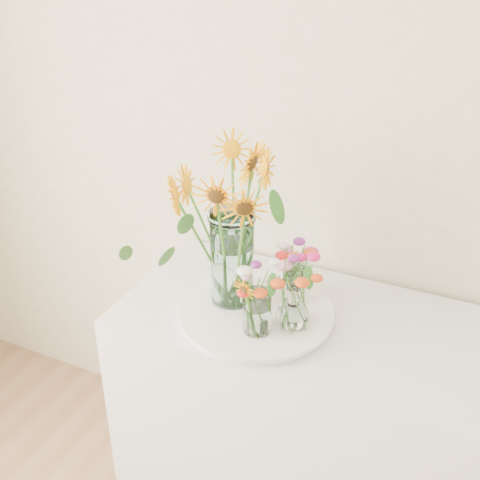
{
  "coord_description": "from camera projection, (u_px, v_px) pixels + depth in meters",
  "views": [
    {
      "loc": [
        0.27,
        0.46,
        2.0
      ],
      "look_at": [
        -0.38,
        1.84,
        1.18
      ],
      "focal_mm": 45.0,
      "sensor_mm": 36.0,
      "label": 1
    }
  ],
  "objects": [
    {
      "name": "counter",
      "position": [
        332.0,
        435.0,
        2.04
      ],
      "size": [
        1.4,
        0.6,
        0.9
      ],
      "primitive_type": "cube",
      "color": "white",
      "rests_on": "ground_plane"
    },
    {
      "name": "tray",
      "position": [
        256.0,
        315.0,
        1.86
      ],
      "size": [
        0.46,
        0.46,
        0.02
      ],
      "primitive_type": "cylinder",
      "color": "white",
      "rests_on": "counter"
    },
    {
      "name": "mason_jar",
      "position": [
        232.0,
        258.0,
        1.84
      ],
      "size": [
        0.16,
        0.16,
        0.31
      ],
      "primitive_type": "cylinder",
      "rotation": [
        0.0,
        0.0,
        0.19
      ],
      "color": "#C7F8FA",
      "rests_on": "tray"
    },
    {
      "name": "sunflower_bouquet",
      "position": [
        232.0,
        226.0,
        1.78
      ],
      "size": [
        0.69,
        0.69,
        0.53
      ],
      "primitive_type": null,
      "rotation": [
        0.0,
        0.0,
        0.19
      ],
      "color": "#F49905",
      "rests_on": "tray"
    },
    {
      "name": "small_vase_a",
      "position": [
        257.0,
        312.0,
        1.73
      ],
      "size": [
        0.09,
        0.09,
        0.14
      ],
      "primitive_type": "cylinder",
      "rotation": [
        0.0,
        0.0,
        0.07
      ],
      "color": "white",
      "rests_on": "tray"
    },
    {
      "name": "wildflower_posy_a",
      "position": [
        257.0,
        299.0,
        1.71
      ],
      "size": [
        0.19,
        0.19,
        0.23
      ],
      "primitive_type": null,
      "color": "#D44612",
      "rests_on": "tray"
    },
    {
      "name": "small_vase_b",
      "position": [
        293.0,
        307.0,
        1.75
      ],
      "size": [
        0.11,
        0.11,
        0.14
      ],
      "primitive_type": null,
      "rotation": [
        0.0,
        0.0,
        -0.16
      ],
      "color": "white",
      "rests_on": "tray"
    },
    {
      "name": "wildflower_posy_b",
      "position": [
        294.0,
        294.0,
        1.73
      ],
      "size": [
        0.19,
        0.19,
        0.23
      ],
      "primitive_type": null,
      "color": "#D44612",
      "rests_on": "tray"
    },
    {
      "name": "small_vase_c",
      "position": [
        294.0,
        284.0,
        1.88
      ],
      "size": [
        0.08,
        0.08,
        0.12
      ],
      "primitive_type": "cylinder",
      "rotation": [
        0.0,
        0.0,
        -0.19
      ],
      "color": "white",
      "rests_on": "tray"
    },
    {
      "name": "wildflower_posy_c",
      "position": [
        294.0,
        272.0,
        1.85
      ],
      "size": [
        0.19,
        0.19,
        0.21
      ],
      "primitive_type": null,
      "color": "#D44612",
      "rests_on": "tray"
    }
  ]
}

